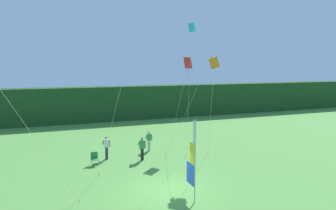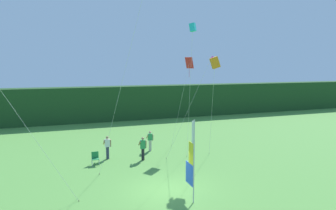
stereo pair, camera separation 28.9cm
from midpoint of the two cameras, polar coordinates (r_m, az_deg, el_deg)
ground_plane at (r=17.26m, az=0.39°, el=-15.85°), size 120.00×120.00×0.00m
distant_treeline at (r=38.25m, az=-11.12°, el=0.27°), size 80.00×2.40×4.24m
banner_flag at (r=15.48m, az=4.99°, el=-10.66°), size 0.06×1.03×4.23m
person_near_banner at (r=22.74m, az=-11.00°, el=-7.76°), size 0.55×0.48×1.71m
person_mid_field at (r=24.42m, az=-3.05°, el=-6.68°), size 0.55×0.48×1.63m
person_far_left at (r=22.14m, az=-4.39°, el=-8.07°), size 0.55×0.48×1.70m
folding_chair at (r=21.77m, az=-13.20°, el=-9.61°), size 0.51×0.51×0.89m
kite_cyan_box_0 at (r=21.02m, az=5.08°, el=14.13°), size 0.57×1.58×9.68m
kite_red_diamond_2 at (r=25.71m, az=4.24°, el=7.29°), size 1.93×0.76×7.52m
kite_magenta_delta_4 at (r=21.85m, az=8.38°, el=8.35°), size 3.23×1.29×7.57m
kite_orange_box_5 at (r=21.30m, az=9.24°, el=7.83°), size 0.97×2.02×7.47m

